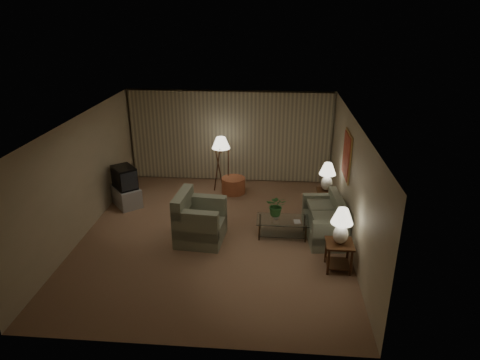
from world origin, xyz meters
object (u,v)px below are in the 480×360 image
at_px(table_lamp_near, 342,223).
at_px(ottoman, 233,185).
at_px(sofa, 324,222).
at_px(armchair, 200,222).
at_px(side_table_far, 325,197).
at_px(tv_cabinet, 126,196).
at_px(crt_tv, 124,177).
at_px(table_lamp_far, 327,174).
at_px(side_table_near, 339,251).
at_px(coffee_table, 282,225).
at_px(vase, 276,216).
at_px(floor_lamp, 221,163).

bearing_deg(table_lamp_near, ottoman, 124.34).
bearing_deg(sofa, armchair, -86.23).
bearing_deg(side_table_far, tv_cabinet, -179.52).
relative_size(table_lamp_near, ottoman, 1.13).
xyz_separation_m(sofa, tv_cabinet, (-5.05, 1.21, -0.10)).
relative_size(tv_cabinet, crt_tv, 1.25).
bearing_deg(armchair, tv_cabinet, 58.89).
height_order(armchair, table_lamp_far, table_lamp_far).
height_order(sofa, table_lamp_far, table_lamp_far).
xyz_separation_m(armchair, side_table_near, (2.93, -0.92, -0.04)).
height_order(table_lamp_near, ottoman, table_lamp_near).
height_order(sofa, side_table_far, sofa).
bearing_deg(side_table_far, ottoman, 157.98).
distance_m(side_table_far, crt_tv, 5.21).
bearing_deg(table_lamp_near, side_table_near, -90.00).
distance_m(table_lamp_near, coffee_table, 1.83).
relative_size(table_lamp_near, vase, 5.05).
height_order(coffee_table, floor_lamp, floor_lamp).
bearing_deg(tv_cabinet, ottoman, 70.59).
height_order(side_table_near, ottoman, side_table_near).
relative_size(sofa, floor_lamp, 1.11).
distance_m(table_lamp_far, floor_lamp, 3.07).
distance_m(crt_tv, ottoman, 2.99).
xyz_separation_m(side_table_near, coffee_table, (-1.10, 1.25, -0.13)).
distance_m(coffee_table, ottoman, 2.71).
bearing_deg(coffee_table, ottoman, 120.01).
xyz_separation_m(table_lamp_near, coffee_table, (-1.10, 1.25, -0.76)).
bearing_deg(armchair, ottoman, -5.35).
distance_m(sofa, table_lamp_near, 1.52).
bearing_deg(coffee_table, tv_cabinet, 162.32).
relative_size(coffee_table, crt_tv, 1.44).
xyz_separation_m(table_lamp_far, ottoman, (-2.45, 0.99, -0.81)).
distance_m(armchair, side_table_near, 3.07).
distance_m(sofa, vase, 1.11).
relative_size(side_table_far, coffee_table, 0.51).
bearing_deg(vase, crt_tv, 161.69).
xyz_separation_m(sofa, armchair, (-2.78, -0.43, 0.09)).
height_order(coffee_table, vase, vase).
relative_size(coffee_table, tv_cabinet, 1.15).
xyz_separation_m(side_table_near, floor_lamp, (-2.82, 3.81, 0.40)).
bearing_deg(side_table_near, ottoman, 124.34).
bearing_deg(table_lamp_far, table_lamp_near, -90.00).
bearing_deg(side_table_near, table_lamp_far, 90.00).
distance_m(side_table_far, table_lamp_far, 0.63).
xyz_separation_m(sofa, coffee_table, (-0.95, -0.10, -0.08)).
relative_size(sofa, side_table_far, 2.88).
bearing_deg(tv_cabinet, crt_tv, 0.00).
relative_size(armchair, ottoman, 1.85).
xyz_separation_m(tv_cabinet, floor_lamp, (2.38, 1.25, 0.57)).
bearing_deg(side_table_far, side_table_near, -90.00).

